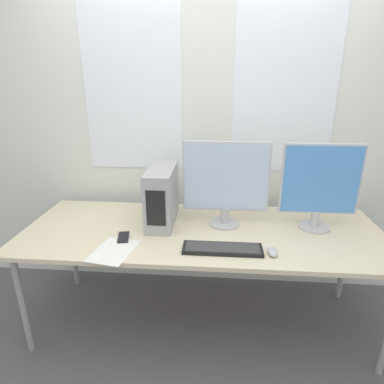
{
  "coord_description": "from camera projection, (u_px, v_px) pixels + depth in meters",
  "views": [
    {
      "loc": [
        0.09,
        -1.46,
        1.68
      ],
      "look_at": [
        -0.07,
        0.44,
        1.0
      ],
      "focal_mm": 30.0,
      "sensor_mm": 36.0,
      "label": 1
    }
  ],
  "objects": [
    {
      "name": "ground_plane",
      "position": [
        197.0,
        371.0,
        1.94
      ],
      "size": [
        14.0,
        14.0,
        0.0
      ],
      "primitive_type": "plane",
      "color": "#565156"
    },
    {
      "name": "wall_back",
      "position": [
        207.0,
        123.0,
        2.43
      ],
      "size": [
        8.0,
        0.07,
        2.7
      ],
      "color": "silver",
      "rests_on": "ground_plane"
    },
    {
      "name": "desk",
      "position": [
        202.0,
        235.0,
        2.12
      ],
      "size": [
        2.34,
        0.87,
        0.73
      ],
      "color": "beige",
      "rests_on": "ground_plane"
    },
    {
      "name": "pc_tower",
      "position": [
        162.0,
        196.0,
        2.15
      ],
      "size": [
        0.17,
        0.44,
        0.38
      ],
      "color": "#9E9EA3",
      "rests_on": "desk"
    },
    {
      "name": "monitor_main",
      "position": [
        226.0,
        182.0,
        2.07
      ],
      "size": [
        0.56,
        0.2,
        0.57
      ],
      "color": "#B7B7BC",
      "rests_on": "desk"
    },
    {
      "name": "monitor_right_near",
      "position": [
        320.0,
        185.0,
        2.03
      ],
      "size": [
        0.49,
        0.2,
        0.57
      ],
      "color": "#B7B7BC",
      "rests_on": "desk"
    },
    {
      "name": "keyboard",
      "position": [
        222.0,
        249.0,
        1.85
      ],
      "size": [
        0.46,
        0.14,
        0.02
      ],
      "color": "black",
      "rests_on": "desk"
    },
    {
      "name": "mouse",
      "position": [
        272.0,
        252.0,
        1.81
      ],
      "size": [
        0.06,
        0.11,
        0.03
      ],
      "color": "#B2B2B7",
      "rests_on": "desk"
    },
    {
      "name": "cell_phone",
      "position": [
        123.0,
        237.0,
        1.99
      ],
      "size": [
        0.09,
        0.15,
        0.01
      ],
      "rotation": [
        0.0,
        0.0,
        0.21
      ],
      "color": "black",
      "rests_on": "desk"
    },
    {
      "name": "paper_sheet_left",
      "position": [
        114.0,
        251.0,
        1.85
      ],
      "size": [
        0.26,
        0.33,
        0.0
      ],
      "rotation": [
        0.0,
        0.0,
        -0.18
      ],
      "color": "white",
      "rests_on": "desk"
    }
  ]
}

